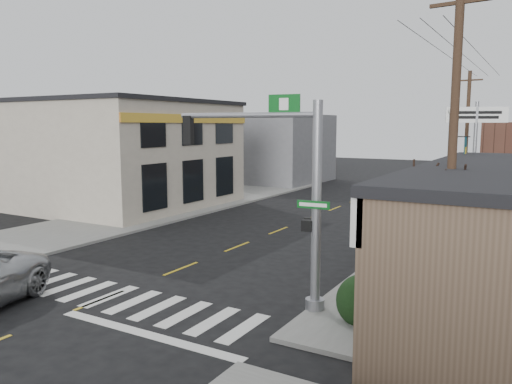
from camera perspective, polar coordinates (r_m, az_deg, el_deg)
The scene contains 18 objects.
ground at distance 16.58m, azimuth -17.39°, elevation -11.73°, with size 140.00×140.00×0.00m, color black.
sidewalk_right at distance 24.21m, azimuth 23.10°, elevation -5.72°, with size 6.00×38.00×0.13m, color slate.
sidewalk_left at distance 31.72m, azimuth -11.14°, elevation -2.20°, with size 6.00×38.00×0.13m, color slate.
center_line at distance 22.50m, azimuth -2.16°, elevation -6.25°, with size 0.12×56.00×0.01m, color gold.
crosswalk at distance 16.83m, azimuth -16.37°, elevation -11.37°, with size 11.00×2.20×0.01m, color silver.
left_building at distance 34.80m, azimuth -15.18°, elevation 4.07°, with size 12.00×12.00×6.80m, color #B5AA97.
bldg_distant_left at distance 48.19m, azimuth 1.98°, elevation 5.00°, with size 9.00×10.00×6.40m, color slate.
traffic_signal_pole at distance 14.34m, azimuth 4.28°, elevation 1.15°, with size 4.84×0.38×6.13m.
guide_sign at distance 18.66m, azimuth 18.86°, elevation -3.58°, with size 1.56×0.13×2.73m.
fire_hydrant at distance 19.66m, azimuth 14.90°, elevation -6.89°, with size 0.25×0.25×0.78m.
ped_crossing_sign at distance 22.52m, azimuth 17.22°, elevation -1.22°, with size 1.10×0.08×2.84m.
lamp_post at distance 22.55m, azimuth 21.31°, elevation 2.58°, with size 0.78×0.61×6.02m.
dance_center_sign at distance 28.72m, azimuth 23.81°, elevation 6.30°, with size 3.06×0.19×6.51m.
bare_tree at distance 14.75m, azimuth 20.24°, elevation 1.96°, with size 2.50×2.50×5.00m.
shrub_front at distance 14.11m, azimuth 12.12°, elevation -12.09°, with size 1.45×1.45×1.09m, color #163514.
shrub_back at distance 19.61m, azimuth 25.43°, elevation -7.42°, with size 1.14×1.14×0.86m, color black.
utility_pole_near at distance 14.55m, azimuth 21.55°, elevation 4.61°, with size 1.57×0.24×9.04m.
utility_pole_far at distance 32.95m, azimuth 22.90°, elevation 5.44°, with size 1.48×0.22×8.50m.
Camera 1 is at (11.67, -10.47, 5.39)m, focal length 35.00 mm.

